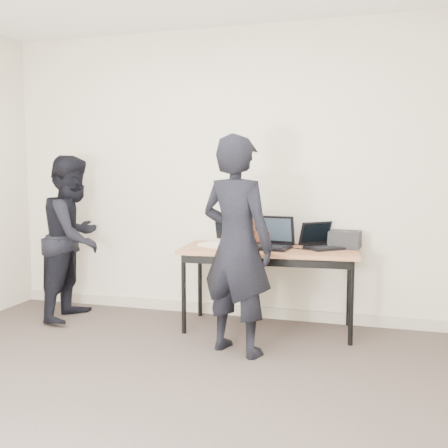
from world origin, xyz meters
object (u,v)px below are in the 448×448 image
at_px(person_typist, 237,245).
at_px(laptop_beige, 220,241).
at_px(equipment_box, 345,239).
at_px(laptop_right, 321,242).
at_px(leather_satchel, 254,230).
at_px(person_observer, 74,238).
at_px(desk, 269,255).
at_px(laptop_center, 271,241).

bearing_deg(person_typist, laptop_beige, -43.50).
bearing_deg(equipment_box, laptop_right, -158.50).
bearing_deg(leather_satchel, person_observer, -159.76).
distance_m(desk, laptop_beige, 0.45).
bearing_deg(person_typist, laptop_right, -108.56).
xyz_separation_m(laptop_beige, equipment_box, (1.07, 0.19, 0.03)).
bearing_deg(laptop_right, person_typist, -168.49).
relative_size(desk, person_observer, 1.01).
relative_size(laptop_center, laptop_right, 0.93).
xyz_separation_m(desk, laptop_beige, (-0.44, 0.01, 0.10)).
relative_size(laptop_right, person_typist, 0.26).
xyz_separation_m(desk, person_typist, (-0.13, -0.60, 0.16)).
bearing_deg(desk, equipment_box, 13.54).
height_order(leather_satchel, person_typist, person_typist).
xyz_separation_m(laptop_center, equipment_box, (0.61, 0.17, 0.01)).
height_order(desk, equipment_box, equipment_box).
height_order(person_typist, person_observer, person_typist).
height_order(equipment_box, person_observer, person_observer).
xyz_separation_m(desk, laptop_right, (0.44, 0.12, 0.11)).
distance_m(person_typist, person_observer, 1.76).
distance_m(laptop_right, person_typist, 0.92).
relative_size(laptop_right, leather_satchel, 1.10).
xyz_separation_m(laptop_center, laptop_right, (0.42, 0.10, -0.01)).
xyz_separation_m(leather_satchel, equipment_box, (0.81, -0.04, -0.05)).
bearing_deg(laptop_center, laptop_right, 19.83).
height_order(desk, laptop_beige, laptop_beige).
relative_size(laptop_center, leather_satchel, 1.02).
xyz_separation_m(laptop_center, leather_satchel, (-0.20, 0.21, 0.07)).
relative_size(leather_satchel, person_typist, 0.23).
height_order(laptop_beige, person_typist, person_typist).
height_order(desk, leather_satchel, leather_satchel).
relative_size(desk, equipment_box, 5.98).
xyz_separation_m(desk, equipment_box, (0.63, 0.19, 0.13)).
relative_size(desk, leather_satchel, 4.02).
bearing_deg(person_typist, leather_satchel, -66.96).
relative_size(desk, laptop_right, 3.65).
bearing_deg(leather_satchel, laptop_center, -38.46).
bearing_deg(leather_satchel, person_typist, -78.38).
bearing_deg(equipment_box, leather_satchel, 177.48).
xyz_separation_m(laptop_beige, laptop_right, (0.88, 0.11, 0.01)).
bearing_deg(leather_satchel, laptop_right, -2.02).
height_order(laptop_right, equipment_box, laptop_right).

